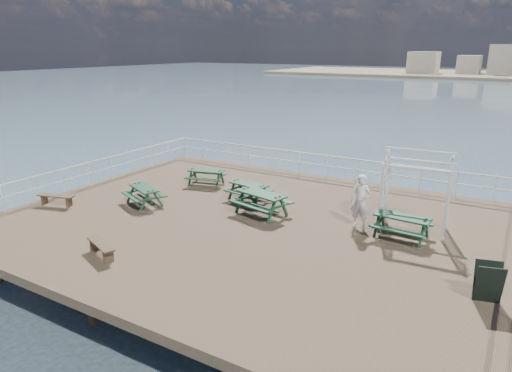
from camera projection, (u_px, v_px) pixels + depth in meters
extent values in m
cube|color=brown|center=(255.00, 225.00, 16.76)|extent=(18.00, 14.00, 0.30)
plane|color=#3F576B|center=(440.00, 124.00, 50.24)|extent=(300.00, 300.00, 0.00)
cube|color=beige|center=(424.00, 62.00, 134.63)|extent=(8.00, 8.00, 6.00)
cube|color=beige|center=(468.00, 65.00, 128.95)|extent=(6.00, 8.00, 5.00)
cube|color=beige|center=(509.00, 60.00, 123.65)|extent=(10.00, 8.00, 8.00)
cylinder|color=brown|center=(189.00, 187.00, 25.28)|extent=(0.36, 0.36, 2.10)
cylinder|color=brown|center=(489.00, 244.00, 17.99)|extent=(0.36, 0.36, 2.10)
cube|color=silver|center=(327.00, 156.00, 22.05)|extent=(17.70, 0.07, 0.07)
cube|color=silver|center=(327.00, 166.00, 22.19)|extent=(17.70, 0.05, 0.05)
cylinder|color=silver|center=(184.00, 147.00, 26.49)|extent=(0.05, 0.05, 1.10)
cube|color=silver|center=(88.00, 163.00, 20.70)|extent=(0.07, 13.70, 0.07)
cube|color=silver|center=(89.00, 174.00, 20.85)|extent=(0.05, 13.70, 0.05)
cube|color=#143822|center=(206.00, 171.00, 20.92)|extent=(1.73, 1.01, 0.05)
cube|color=#143822|center=(210.00, 173.00, 21.49)|extent=(1.63, 0.62, 0.05)
cube|color=#143822|center=(202.00, 179.00, 20.50)|extent=(1.63, 0.62, 0.05)
cube|color=#143822|center=(193.00, 175.00, 21.18)|extent=(0.39, 1.29, 0.05)
cube|color=#143822|center=(220.00, 178.00, 20.82)|extent=(0.39, 1.29, 0.05)
cube|color=#143822|center=(195.00, 175.00, 21.45)|extent=(0.18, 0.47, 0.79)
cube|color=#143822|center=(190.00, 178.00, 20.95)|extent=(0.18, 0.47, 0.79)
cube|color=#143822|center=(222.00, 177.00, 21.08)|extent=(0.18, 0.47, 0.79)
cube|color=#143822|center=(218.00, 180.00, 20.59)|extent=(0.18, 0.47, 0.79)
cube|color=#143822|center=(206.00, 180.00, 21.05)|extent=(1.42, 0.43, 0.05)
cube|color=#143822|center=(261.00, 194.00, 17.18)|extent=(2.08, 1.18, 0.07)
cube|color=#143822|center=(273.00, 198.00, 17.73)|extent=(1.97, 0.70, 0.05)
cube|color=#143822|center=(249.00, 206.00, 16.82)|extent=(1.97, 0.70, 0.05)
cube|color=#143822|center=(246.00, 198.00, 17.81)|extent=(0.43, 1.56, 0.07)
cube|color=#143822|center=(278.00, 207.00, 16.75)|extent=(0.43, 1.56, 0.07)
cube|color=#143822|center=(252.00, 197.00, 18.06)|extent=(0.21, 0.57, 0.95)
cube|color=#143822|center=(240.00, 201.00, 17.60)|extent=(0.21, 0.57, 0.95)
cube|color=#143822|center=(283.00, 206.00, 16.99)|extent=(0.21, 0.57, 0.95)
cube|color=#143822|center=(272.00, 211.00, 16.53)|extent=(0.21, 0.57, 0.95)
cube|color=#143822|center=(261.00, 207.00, 17.34)|extent=(1.72, 0.47, 0.07)
cube|color=#143822|center=(402.00, 217.00, 15.05)|extent=(1.82, 0.81, 0.06)
cube|color=#143822|center=(407.00, 220.00, 15.60)|extent=(1.79, 0.36, 0.05)
cube|color=#143822|center=(396.00, 231.00, 14.66)|extent=(1.79, 0.36, 0.05)
cube|color=#143822|center=(380.00, 221.00, 15.53)|extent=(0.17, 1.43, 0.06)
cube|color=#143822|center=(424.00, 230.00, 14.74)|extent=(0.17, 1.43, 0.06)
cube|color=#143822|center=(383.00, 220.00, 15.78)|extent=(0.11, 0.51, 0.86)
cube|color=#143822|center=(377.00, 225.00, 15.32)|extent=(0.11, 0.51, 0.86)
cube|color=#143822|center=(427.00, 229.00, 14.99)|extent=(0.11, 0.51, 0.86)
cube|color=#143822|center=(422.00, 235.00, 14.52)|extent=(0.11, 0.51, 0.86)
cube|color=#143822|center=(401.00, 231.00, 15.19)|extent=(1.58, 0.18, 0.06)
cube|color=#143822|center=(144.00, 188.00, 18.33)|extent=(1.76, 1.25, 0.05)
cube|color=#143822|center=(157.00, 192.00, 18.71)|extent=(1.60, 0.87, 0.05)
cube|color=#143822|center=(131.00, 197.00, 18.10)|extent=(1.60, 0.87, 0.05)
cube|color=#143822|center=(138.00, 190.00, 18.94)|extent=(0.60, 1.24, 0.05)
cube|color=#143822|center=(151.00, 199.00, 17.88)|extent=(0.60, 1.24, 0.05)
cube|color=#143822|center=(144.00, 190.00, 19.11)|extent=(0.26, 0.46, 0.80)
cube|color=#143822|center=(131.00, 193.00, 18.80)|extent=(0.26, 0.46, 0.80)
cube|color=#143822|center=(158.00, 199.00, 18.05)|extent=(0.26, 0.46, 0.80)
cube|color=#143822|center=(145.00, 201.00, 17.74)|extent=(0.26, 0.46, 0.80)
cube|color=#143822|center=(144.00, 198.00, 18.46)|extent=(1.37, 0.65, 0.05)
cube|color=#143822|center=(249.00, 184.00, 18.80)|extent=(1.74, 0.88, 0.06)
cube|color=#143822|center=(257.00, 187.00, 19.29)|extent=(1.68, 0.47, 0.05)
cube|color=#143822|center=(240.00, 194.00, 18.47)|extent=(1.68, 0.47, 0.05)
cube|color=#143822|center=(236.00, 188.00, 19.30)|extent=(0.27, 1.33, 0.06)
cube|color=#143822|center=(262.00, 194.00, 18.47)|extent=(0.27, 1.33, 0.06)
cube|color=#143822|center=(241.00, 187.00, 19.52)|extent=(0.14, 0.48, 0.81)
cube|color=#143822|center=(232.00, 190.00, 19.11)|extent=(0.14, 0.48, 0.81)
cube|color=#143822|center=(266.00, 193.00, 18.69)|extent=(0.14, 0.48, 0.81)
cube|color=#143822|center=(258.00, 197.00, 18.28)|extent=(0.14, 0.48, 0.81)
cube|color=#143822|center=(249.00, 195.00, 18.94)|extent=(1.47, 0.29, 0.06)
cube|color=brown|center=(56.00, 196.00, 18.22)|extent=(1.57, 0.76, 0.06)
cube|color=brown|center=(44.00, 200.00, 18.42)|extent=(0.16, 0.33, 0.38)
cube|color=brown|center=(69.00, 202.00, 18.14)|extent=(0.16, 0.33, 0.38)
cube|color=brown|center=(101.00, 244.00, 13.81)|extent=(1.48, 0.84, 0.05)
cube|color=brown|center=(95.00, 244.00, 14.28)|extent=(0.18, 0.31, 0.36)
cube|color=brown|center=(108.00, 256.00, 13.46)|extent=(0.18, 0.31, 0.36)
cube|color=silver|center=(381.00, 198.00, 15.61)|extent=(0.09, 0.09, 2.28)
cube|color=silver|center=(387.00, 189.00, 16.58)|extent=(0.09, 0.09, 2.28)
cube|color=silver|center=(446.00, 208.00, 14.71)|extent=(0.09, 0.09, 2.28)
cube|color=silver|center=(449.00, 198.00, 15.68)|extent=(0.09, 0.09, 2.28)
cube|color=silver|center=(416.00, 169.00, 14.81)|extent=(2.28, 0.23, 0.08)
cube|color=silver|center=(421.00, 161.00, 15.79)|extent=(2.28, 0.23, 0.08)
cube|color=silver|center=(420.00, 151.00, 15.16)|extent=(2.28, 0.22, 0.07)
cube|color=black|center=(489.00, 285.00, 11.17)|extent=(0.69, 0.42, 1.05)
cube|color=black|center=(488.00, 281.00, 11.37)|extent=(0.69, 0.42, 1.05)
imported|color=white|center=(360.00, 202.00, 15.84)|extent=(0.73, 0.51, 1.92)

